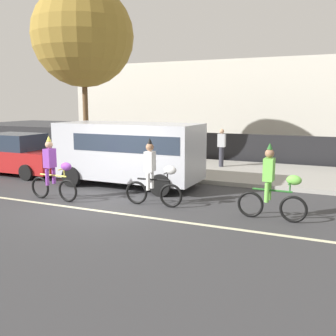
{
  "coord_description": "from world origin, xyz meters",
  "views": [
    {
      "loc": [
        6.35,
        -9.04,
        2.89
      ],
      "look_at": [
        1.7,
        1.2,
        1.0
      ],
      "focal_mm": 42.0,
      "sensor_mm": 36.0,
      "label": 1
    }
  ],
  "objects": [
    {
      "name": "parade_cyclist_lime",
      "position": [
        4.81,
        0.6,
        0.84
      ],
      "size": [
        1.72,
        0.5,
        1.92
      ],
      "color": "black",
      "rests_on": "ground"
    },
    {
      "name": "parked_car_red",
      "position": [
        -5.72,
        2.76,
        0.78
      ],
      "size": [
        4.1,
        1.92,
        1.64
      ],
      "color": "#AD1E1E",
      "rests_on": "ground"
    },
    {
      "name": "sidewalk_curb",
      "position": [
        0.0,
        6.5,
        0.07
      ],
      "size": [
        60.0,
        5.0,
        0.15
      ],
      "primitive_type": "cube",
      "color": "#9E9B93",
      "rests_on": "ground"
    },
    {
      "name": "parade_cyclist_purple",
      "position": [
        -1.45,
        -0.05,
        0.84
      ],
      "size": [
        1.72,
        0.5,
        1.92
      ],
      "color": "black",
      "rests_on": "ground"
    },
    {
      "name": "fence_line",
      "position": [
        0.0,
        9.4,
        0.7
      ],
      "size": [
        40.0,
        0.08,
        1.4
      ],
      "primitive_type": "cube",
      "color": "black",
      "rests_on": "ground"
    },
    {
      "name": "parade_cyclist_zebra",
      "position": [
        1.54,
        0.6,
        0.84
      ],
      "size": [
        1.72,
        0.5,
        1.92
      ],
      "color": "black",
      "rests_on": "ground"
    },
    {
      "name": "building_backdrop",
      "position": [
        2.9,
        18.0,
        2.7
      ],
      "size": [
        28.0,
        8.0,
        5.39
      ],
      "primitive_type": "cube",
      "color": "beige",
      "rests_on": "ground"
    },
    {
      "name": "road_centre_line",
      "position": [
        0.0,
        -0.5,
        0.0
      ],
      "size": [
        36.0,
        0.14,
        0.01
      ],
      "primitive_type": "cube",
      "color": "beige",
      "rests_on": "ground"
    },
    {
      "name": "pedestrian_onlooker",
      "position": [
        1.54,
        7.11,
        1.01
      ],
      "size": [
        0.32,
        0.2,
        1.62
      ],
      "color": "#33333D",
      "rests_on": "sidewalk_curb"
    },
    {
      "name": "street_tree_near_lamp",
      "position": [
        -4.51,
        5.82,
        5.77
      ],
      "size": [
        4.47,
        4.47,
        7.86
      ],
      "color": "brown",
      "rests_on": "sidewalk_curb"
    },
    {
      "name": "ground_plane",
      "position": [
        0.0,
        0.0,
        0.0
      ],
      "size": [
        80.0,
        80.0,
        0.0
      ],
      "primitive_type": "plane",
      "color": "#38383A"
    },
    {
      "name": "parked_van_silver",
      "position": [
        -0.4,
        2.7,
        1.28
      ],
      "size": [
        5.0,
        2.22,
        2.18
      ],
      "color": "silver",
      "rests_on": "ground"
    }
  ]
}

